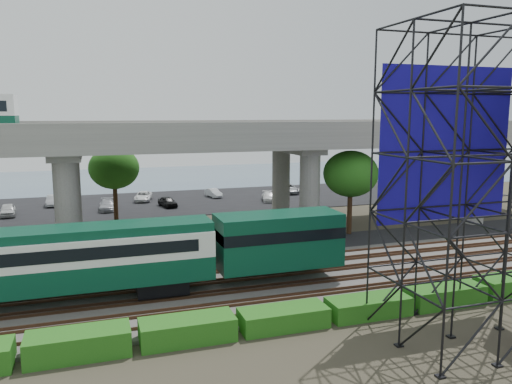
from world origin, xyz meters
name	(u,v)px	position (x,y,z in m)	size (l,w,h in m)	color
ground	(241,300)	(0.00, 0.00, 0.00)	(140.00, 140.00, 0.00)	#474233
ballast_bed	(232,288)	(0.00, 2.00, 0.10)	(90.00, 12.00, 0.20)	slate
service_road	(204,253)	(0.00, 10.50, 0.04)	(90.00, 5.00, 0.08)	black
parking_lot	(163,203)	(0.00, 34.00, 0.04)	(90.00, 18.00, 0.08)	black
harbor_water	(145,180)	(0.00, 56.00, 0.01)	(140.00, 40.00, 0.03)	#465873
rail_tracks	(232,285)	(0.00, 2.00, 0.28)	(90.00, 9.52, 0.16)	#472D1E
commuter_train	(83,257)	(-8.78, 2.00, 2.88)	(29.30, 3.06, 4.30)	black
overpass	(172,146)	(-1.42, 16.00, 8.21)	(80.00, 12.00, 12.40)	#9E9B93
scaffold_tower	(486,187)	(9.97, -7.98, 7.47)	(9.36, 6.36, 15.00)	black
hedge_strip	(284,317)	(1.01, -4.30, 0.56)	(34.60, 1.80, 1.20)	#1A5E15
trees	(134,177)	(-4.67, 16.17, 5.57)	(40.94, 16.94, 7.69)	#382314
parked_cars	(168,198)	(0.61, 33.66, 0.68)	(36.41, 9.38, 1.29)	silver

